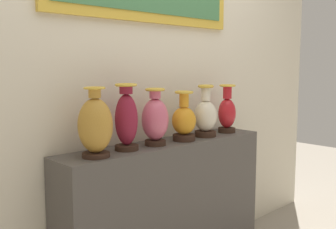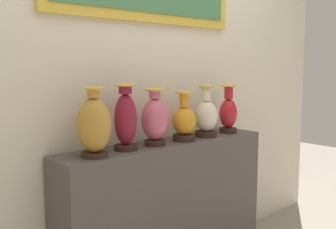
% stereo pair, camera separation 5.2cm
% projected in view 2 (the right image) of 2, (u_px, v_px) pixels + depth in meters
% --- Properties ---
extents(display_shelf, '(1.54, 0.30, 0.90)m').
position_uv_depth(display_shelf, '(168.00, 210.00, 2.58)').
color(display_shelf, '#4C4742').
rests_on(display_shelf, ground_plane).
extents(back_wall, '(3.86, 0.14, 3.04)m').
position_uv_depth(back_wall, '(147.00, 42.00, 2.60)').
color(back_wall, beige).
rests_on(back_wall, ground_plane).
extents(vase_ochre, '(0.19, 0.19, 0.38)m').
position_uv_depth(vase_ochre, '(94.00, 126.00, 2.10)').
color(vase_ochre, '#382319').
rests_on(vase_ochre, display_shelf).
extents(vase_burgundy, '(0.14, 0.14, 0.39)m').
position_uv_depth(vase_burgundy, '(126.00, 119.00, 2.27)').
color(vase_burgundy, '#382319').
rests_on(vase_burgundy, display_shelf).
extents(vase_rose, '(0.17, 0.17, 0.35)m').
position_uv_depth(vase_rose, '(155.00, 119.00, 2.41)').
color(vase_rose, '#382319').
rests_on(vase_rose, display_shelf).
extents(vase_amber, '(0.16, 0.16, 0.33)m').
position_uv_depth(vase_amber, '(184.00, 121.00, 2.56)').
color(vase_amber, '#382319').
rests_on(vase_amber, display_shelf).
extents(vase_ivory, '(0.16, 0.16, 0.36)m').
position_uv_depth(vase_ivory, '(206.00, 116.00, 2.71)').
color(vase_ivory, '#382319').
rests_on(vase_ivory, display_shelf).
extents(vase_crimson, '(0.13, 0.13, 0.35)m').
position_uv_depth(vase_crimson, '(228.00, 112.00, 2.88)').
color(vase_crimson, '#382319').
rests_on(vase_crimson, display_shelf).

